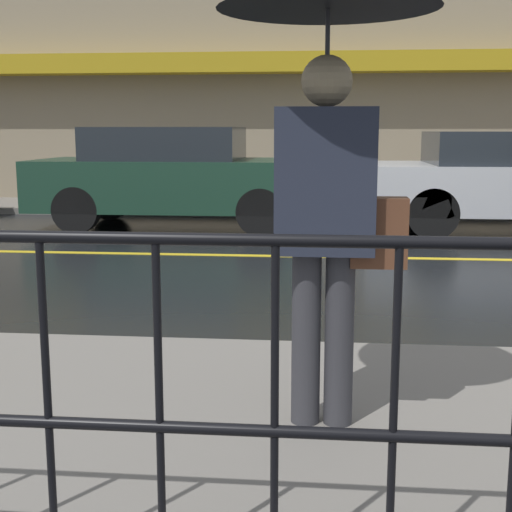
{
  "coord_description": "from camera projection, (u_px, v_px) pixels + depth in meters",
  "views": [
    {
      "loc": [
        -1.03,
        -7.92,
        1.41
      ],
      "look_at": [
        -1.6,
        -2.04,
        0.36
      ],
      "focal_mm": 50.0,
      "sensor_mm": 36.0,
      "label": 1
    }
  ],
  "objects": [
    {
      "name": "lane_marking",
      "position": [
        417.0,
        258.0,
        7.91
      ],
      "size": [
        25.2,
        0.12,
        0.01
      ],
      "color": "gold",
      "rests_on": "ground_plane"
    },
    {
      "name": "ground_plane",
      "position": [
        417.0,
        259.0,
        7.91
      ],
      "size": [
        80.0,
        80.0,
        0.0
      ],
      "primitive_type": "plane",
      "color": "black"
    },
    {
      "name": "car_dark_green",
      "position": [
        176.0,
        176.0,
        10.38
      ],
      "size": [
        4.1,
        1.79,
        1.45
      ],
      "color": "#193828",
      "rests_on": "ground_plane"
    },
    {
      "name": "pedestrian",
      "position": [
        329.0,
        75.0,
        2.95
      ],
      "size": [
        0.92,
        0.92,
        1.99
      ],
      "rotation": [
        0.0,
        0.0,
        3.14
      ],
      "color": "#333338",
      "rests_on": "sidewalk_near"
    },
    {
      "name": "building_storefront",
      "position": [
        385.0,
        38.0,
        12.9
      ],
      "size": [
        28.0,
        0.85,
        6.17
      ],
      "color": "gray",
      "rests_on": "ground_plane"
    },
    {
      "name": "sidewalk_far",
      "position": [
        384.0,
        209.0,
        12.38
      ],
      "size": [
        28.0,
        1.88,
        0.11
      ],
      "color": "slate",
      "rests_on": "ground_plane"
    }
  ]
}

